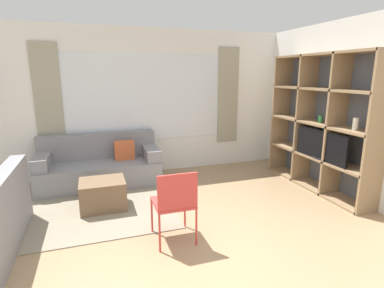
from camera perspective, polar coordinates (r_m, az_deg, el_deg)
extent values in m
plane|color=#9E7F5B|center=(3.20, 3.10, -22.90)|extent=(16.00, 16.00, 0.00)
cube|color=white|center=(5.77, -8.76, 7.78)|extent=(6.65, 0.07, 2.70)
cube|color=white|center=(5.72, -8.73, 8.74)|extent=(3.00, 0.01, 1.60)
cube|color=#9E9984|center=(5.67, -25.71, 7.55)|extent=(0.44, 0.03, 1.90)
cube|color=#9E9984|center=(6.21, 6.85, 9.14)|extent=(0.44, 0.03, 1.90)
cube|color=white|center=(5.50, 24.54, 6.48)|extent=(0.07, 4.43, 2.70)
cube|color=gray|center=(4.52, -22.50, -12.39)|extent=(2.83, 1.69, 0.01)
cube|color=#515660|center=(5.43, 24.62, 3.72)|extent=(0.02, 2.13, 2.20)
cube|color=#997A56|center=(4.58, 31.83, 1.33)|extent=(0.40, 0.04, 2.20)
cube|color=#997A56|center=(5.05, 25.73, 2.96)|extent=(0.40, 0.04, 2.20)
cube|color=#997A56|center=(5.57, 20.72, 4.28)|extent=(0.40, 0.04, 2.20)
cube|color=#997A56|center=(6.13, 16.58, 5.33)|extent=(0.40, 0.04, 2.20)
cube|color=#997A56|center=(5.57, 22.10, -7.36)|extent=(0.40, 2.13, 0.04)
cube|color=#997A56|center=(5.41, 22.58, -2.08)|extent=(0.40, 2.13, 0.04)
cube|color=#997A56|center=(5.30, 23.11, 3.66)|extent=(0.40, 2.13, 0.04)
cube|color=#997A56|center=(5.25, 23.65, 9.57)|extent=(0.40, 2.13, 0.04)
cube|color=#997A56|center=(5.25, 24.21, 15.34)|extent=(0.40, 2.13, 0.04)
cube|color=black|center=(5.07, 23.32, -0.21)|extent=(0.04, 1.05, 0.47)
cube|color=black|center=(5.13, 23.26, -2.56)|extent=(0.10, 0.24, 0.03)
cube|color=red|center=(5.42, 22.20, -1.42)|extent=(0.11, 0.11, 0.08)
cylinder|color=white|center=(4.77, 28.70, 3.38)|extent=(0.08, 0.08, 0.17)
cylinder|color=#388947|center=(5.26, 23.25, 4.40)|extent=(0.07, 0.07, 0.12)
cube|color=gray|center=(5.42, -17.04, -5.43)|extent=(2.01, 0.83, 0.41)
cube|color=gray|center=(5.62, -17.44, -0.26)|extent=(2.01, 0.18, 0.45)
cube|color=gray|center=(5.40, -26.68, -2.95)|extent=(0.24, 0.77, 0.21)
cube|color=gray|center=(5.41, -7.89, -1.59)|extent=(0.24, 0.77, 0.21)
cube|color=#C65B33|center=(5.38, -12.76, -1.16)|extent=(0.35, 0.14, 0.34)
cube|color=gray|center=(3.79, -32.27, -8.22)|extent=(0.18, 1.66, 0.45)
cube|color=brown|center=(4.50, -16.60, -9.20)|extent=(0.62, 0.52, 0.42)
cylinder|color=black|center=(5.87, -32.76, -7.56)|extent=(0.26, 0.26, 0.02)
cylinder|color=#CC3D38|center=(3.82, -1.37, -12.59)|extent=(0.02, 0.02, 0.44)
cylinder|color=#CC3D38|center=(3.74, -7.65, -13.36)|extent=(0.02, 0.02, 0.44)
cylinder|color=#CC3D38|center=(3.45, 0.83, -15.58)|extent=(0.02, 0.02, 0.44)
cylinder|color=#CC3D38|center=(3.36, -6.18, -16.58)|extent=(0.02, 0.02, 0.44)
cube|color=#CC3D38|center=(3.48, -3.65, -11.09)|extent=(0.44, 0.46, 0.02)
cube|color=#CC3D38|center=(3.21, -2.74, -9.12)|extent=(0.44, 0.02, 0.40)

